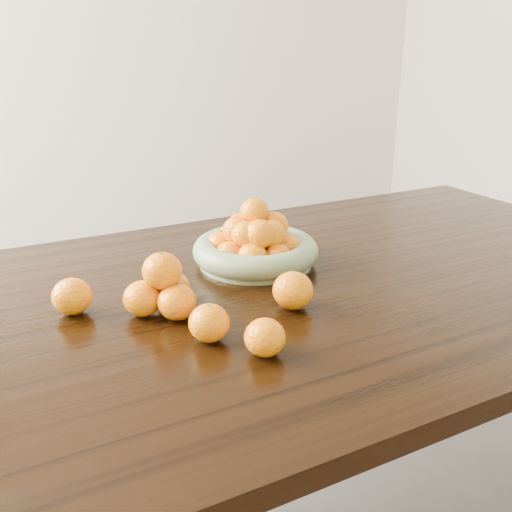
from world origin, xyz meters
name	(u,v)px	position (x,y,z in m)	size (l,w,h in m)	color
wall_back	(45,18)	(0.00, 2.50, 1.35)	(5.00, 0.04, 2.70)	beige
dining_table	(266,325)	(0.00, 0.00, 0.66)	(2.00, 1.00, 0.75)	black
fruit_bowl	(255,245)	(0.04, 0.13, 0.80)	(0.29, 0.29, 0.15)	gray
orange_pyramid	(163,289)	(-0.23, -0.02, 0.80)	(0.14, 0.14, 0.12)	orange
loose_orange_0	(209,323)	(-0.19, -0.16, 0.78)	(0.07, 0.07, 0.07)	orange
loose_orange_1	(265,337)	(-0.13, -0.24, 0.78)	(0.07, 0.07, 0.06)	orange
loose_orange_2	(293,290)	(0.00, -0.11, 0.79)	(0.08, 0.08, 0.07)	orange
loose_orange_3	(72,296)	(-0.38, 0.06, 0.78)	(0.07, 0.07, 0.07)	orange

